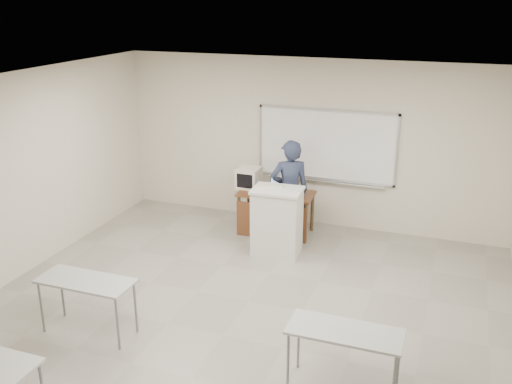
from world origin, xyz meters
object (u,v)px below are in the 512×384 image
at_px(whiteboard, 326,146).
at_px(podium, 277,221).
at_px(laptop, 272,188).
at_px(mouse, 298,198).
at_px(keyboard, 270,186).
at_px(instructor_desk, 274,207).
at_px(presenter, 290,192).
at_px(crt_monitor, 249,178).

bearing_deg(whiteboard, podium, -106.04).
height_order(laptop, mouse, laptop).
bearing_deg(podium, mouse, 71.20).
height_order(mouse, keyboard, keyboard).
distance_m(instructor_desk, presenter, 0.50).
relative_size(podium, presenter, 0.62).
xyz_separation_m(mouse, keyboard, (-0.32, -0.52, 0.35)).
distance_m(whiteboard, instructor_desk, 1.42).
bearing_deg(crt_monitor, keyboard, -49.87).
bearing_deg(laptop, whiteboard, 59.84).
bearing_deg(crt_monitor, podium, -46.78).
distance_m(whiteboard, keyboard, 1.54).
bearing_deg(presenter, laptop, -65.59).
bearing_deg(instructor_desk, keyboard, -80.60).
bearing_deg(keyboard, whiteboard, 51.21).
height_order(whiteboard, laptop, whiteboard).
distance_m(crt_monitor, laptop, 0.47).
distance_m(podium, presenter, 0.64).
distance_m(instructor_desk, crt_monitor, 0.72).
bearing_deg(instructor_desk, presenter, -26.23).
bearing_deg(instructor_desk, podium, -70.51).
bearing_deg(keyboard, instructor_desk, 85.46).
relative_size(whiteboard, laptop, 8.29).
bearing_deg(presenter, podium, 58.57).
relative_size(crt_monitor, laptop, 1.45).
distance_m(podium, crt_monitor, 1.29).
distance_m(laptop, presenter, 0.54).
height_order(whiteboard, crt_monitor, whiteboard).
height_order(podium, keyboard, keyboard).
relative_size(whiteboard, mouse, 24.86).
bearing_deg(mouse, whiteboard, 85.14).
xyz_separation_m(laptop, keyboard, (0.23, -0.80, 0.32)).
xyz_separation_m(laptop, mouse, (0.55, -0.28, -0.03)).
xyz_separation_m(crt_monitor, mouse, (1.00, -0.33, -0.15)).
xyz_separation_m(instructor_desk, mouse, (0.45, -0.09, 0.25)).
bearing_deg(crt_monitor, presenter, -21.98).
bearing_deg(mouse, crt_monitor, 173.17).
relative_size(podium, crt_monitor, 2.56).
relative_size(crt_monitor, keyboard, 1.03).
height_order(instructor_desk, mouse, mouse).
xyz_separation_m(podium, crt_monitor, (-0.83, 0.93, 0.37)).
height_order(podium, presenter, presenter).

